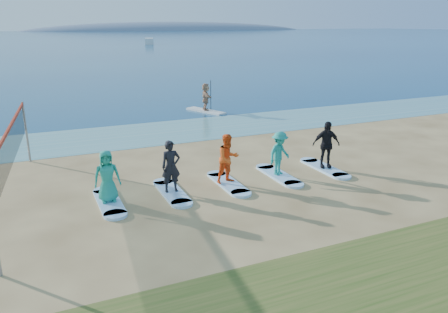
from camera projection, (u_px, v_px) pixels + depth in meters
name	position (u px, v px, depth m)	size (l,w,h in m)	color
ground	(214.00, 214.00, 13.10)	(600.00, 600.00, 0.00)	tan
shallow_water	(135.00, 135.00, 22.26)	(600.00, 600.00, 0.00)	teal
ocean	(37.00, 39.00, 152.74)	(600.00, 600.00, 0.00)	navy
island_ridge	(174.00, 30.00, 311.89)	(220.00, 56.00, 18.00)	slate
volleyball_net	(11.00, 145.00, 13.43)	(0.87, 9.06, 2.50)	gray
paddleboard	(206.00, 111.00, 28.03)	(0.70, 3.00, 0.12)	silver
paddleboarder	(206.00, 97.00, 27.76)	(1.59, 0.51, 1.71)	tan
boat_offshore_b	(149.00, 44.00, 113.76)	(2.09, 5.14, 1.54)	silver
surfboard_0	(109.00, 202.00, 13.86)	(0.70, 2.20, 0.09)	#A1D1FA
student_0	(107.00, 176.00, 13.60)	(0.81, 0.53, 1.67)	teal
surfboard_1	(172.00, 192.00, 14.67)	(0.70, 2.20, 0.09)	#A1D1FA
student_1	(171.00, 166.00, 14.40)	(0.64, 0.42, 1.74)	black
surfboard_2	(228.00, 183.00, 15.48)	(0.70, 2.20, 0.09)	#A1D1FA
student_2	(228.00, 159.00, 15.21)	(0.85, 0.66, 1.75)	#EC5318
surfboard_3	(279.00, 175.00, 16.29)	(0.70, 2.20, 0.09)	#A1D1FA
student_3	(279.00, 153.00, 16.03)	(1.06, 0.61, 1.63)	teal
surfboard_4	(324.00, 168.00, 17.10)	(0.70, 2.20, 0.09)	#A1D1FA
student_4	(326.00, 145.00, 16.81)	(1.07, 0.45, 1.83)	black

